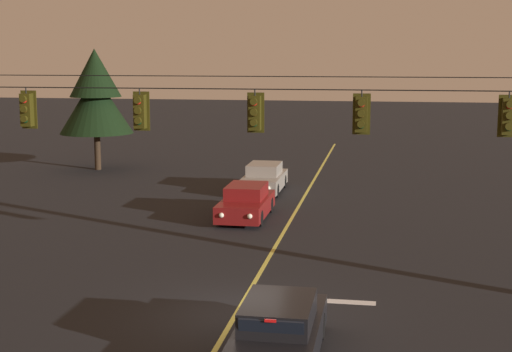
# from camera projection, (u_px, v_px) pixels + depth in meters

# --- Properties ---
(ground_plane) EXTENTS (180.00, 180.00, 0.00)m
(ground_plane) POSITION_uv_depth(u_px,v_px,m) (236.00, 314.00, 19.66)
(ground_plane) COLOR black
(lane_centre_stripe) EXTENTS (0.14, 60.00, 0.01)m
(lane_centre_stripe) POSITION_uv_depth(u_px,v_px,m) (279.00, 240.00, 27.53)
(lane_centre_stripe) COLOR #D1C64C
(lane_centre_stripe) RESTS_ON ground
(stop_bar_paint) EXTENTS (3.40, 0.36, 0.01)m
(stop_bar_paint) POSITION_uv_depth(u_px,v_px,m) (314.00, 300.00, 20.79)
(stop_bar_paint) COLOR silver
(stop_bar_paint) RESTS_ON ground
(signal_span_assembly) EXTENTS (21.25, 0.32, 7.17)m
(signal_span_assembly) POSITION_uv_depth(u_px,v_px,m) (250.00, 162.00, 21.09)
(signal_span_assembly) COLOR #423021
(signal_span_assembly) RESTS_ON ground
(traffic_light_leftmost) EXTENTS (0.48, 0.41, 1.22)m
(traffic_light_leftmost) POSITION_uv_depth(u_px,v_px,m) (27.00, 110.00, 21.97)
(traffic_light_leftmost) COLOR black
(traffic_light_left_inner) EXTENTS (0.48, 0.41, 1.22)m
(traffic_light_left_inner) POSITION_uv_depth(u_px,v_px,m) (140.00, 111.00, 21.39)
(traffic_light_left_inner) COLOR black
(traffic_light_centre) EXTENTS (0.48, 0.41, 1.22)m
(traffic_light_centre) POSITION_uv_depth(u_px,v_px,m) (255.00, 113.00, 20.83)
(traffic_light_centre) COLOR black
(traffic_light_right_inner) EXTENTS (0.48, 0.41, 1.22)m
(traffic_light_right_inner) POSITION_uv_depth(u_px,v_px,m) (361.00, 114.00, 20.34)
(traffic_light_right_inner) COLOR black
(traffic_light_rightmost) EXTENTS (0.48, 0.41, 1.22)m
(traffic_light_rightmost) POSITION_uv_depth(u_px,v_px,m) (508.00, 116.00, 19.70)
(traffic_light_rightmost) COLOR black
(car_waiting_near_lane) EXTENTS (1.80, 4.33, 1.39)m
(car_waiting_near_lane) POSITION_uv_depth(u_px,v_px,m) (279.00, 331.00, 16.69)
(car_waiting_near_lane) COLOR black
(car_waiting_near_lane) RESTS_ON ground
(car_oncoming_lead) EXTENTS (1.80, 4.42, 1.39)m
(car_oncoming_lead) POSITION_uv_depth(u_px,v_px,m) (246.00, 203.00, 31.07)
(car_oncoming_lead) COLOR maroon
(car_oncoming_lead) RESTS_ON ground
(car_oncoming_trailing) EXTENTS (1.80, 4.42, 1.39)m
(car_oncoming_trailing) POSITION_uv_depth(u_px,v_px,m) (264.00, 179.00, 37.04)
(car_oncoming_trailing) COLOR gray
(car_oncoming_trailing) RESTS_ON ground
(tree_verge_far) EXTENTS (4.25, 4.25, 7.03)m
(tree_verge_far) POSITION_uv_depth(u_px,v_px,m) (96.00, 95.00, 43.50)
(tree_verge_far) COLOR #332316
(tree_verge_far) RESTS_ON ground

